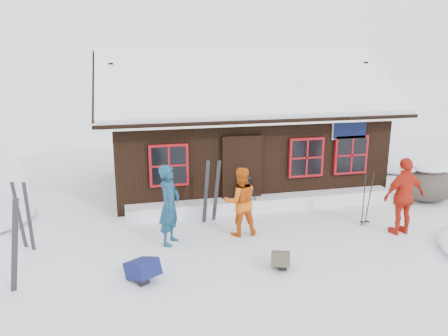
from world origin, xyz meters
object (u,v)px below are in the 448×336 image
at_px(boulder, 430,184).
at_px(backpack_olive, 280,262).
at_px(skier_crouched, 247,193).
at_px(backpack_blue, 143,273).
at_px(skier_teal, 169,205).
at_px(ski_poles, 366,200).
at_px(skier_orange_right, 404,196).
at_px(ski_pair_left, 5,249).
at_px(skier_orange_left, 240,201).

relative_size(boulder, backpack_olive, 3.46).
height_order(skier_crouched, backpack_blue, skier_crouched).
bearing_deg(skier_teal, ski_poles, -60.68).
height_order(skier_orange_right, ski_pair_left, skier_orange_right).
distance_m(ski_poles, backpack_blue, 5.86).
height_order(skier_orange_left, boulder, skier_orange_left).
xyz_separation_m(skier_crouched, backpack_blue, (-2.99, -3.21, -0.34)).
height_order(skier_orange_left, ski_poles, skier_orange_left).
xyz_separation_m(skier_orange_right, backpack_blue, (-6.18, -0.86, -0.77)).
distance_m(boulder, backpack_olive, 6.43).
relative_size(skier_teal, skier_orange_left, 1.12).
bearing_deg(ski_poles, skier_orange_right, -51.20).
xyz_separation_m(ski_poles, backpack_olive, (-2.90, -1.68, -0.53)).
bearing_deg(skier_orange_left, skier_orange_right, 168.53).
distance_m(skier_orange_left, skier_crouched, 1.65).
xyz_separation_m(skier_teal, skier_orange_left, (1.68, 0.13, -0.10)).
height_order(skier_teal, backpack_blue, skier_teal).
bearing_deg(skier_orange_right, backpack_olive, 11.22).
height_order(ski_pair_left, backpack_olive, ski_pair_left).
bearing_deg(ski_poles, ski_pair_left, -169.73).
xyz_separation_m(skier_orange_left, skier_orange_right, (3.78, -0.84, 0.11)).
bearing_deg(skier_crouched, boulder, -1.40).
distance_m(skier_orange_left, boulder, 6.16).
height_order(boulder, backpack_blue, boulder).
xyz_separation_m(boulder, backpack_olive, (-5.72, -2.92, -0.37)).
bearing_deg(skier_orange_right, skier_teal, -12.35).
bearing_deg(backpack_olive, skier_teal, 161.68).
distance_m(skier_crouched, ski_pair_left, 6.19).
bearing_deg(backpack_olive, ski_poles, 52.15).
xyz_separation_m(boulder, ski_pair_left, (-10.80, -2.68, 0.36)).
distance_m(skier_orange_right, ski_poles, 0.92).
bearing_deg(boulder, skier_orange_right, -139.76).
bearing_deg(ski_pair_left, backpack_olive, -22.81).
xyz_separation_m(ski_pair_left, backpack_olive, (5.08, -0.24, -0.73)).
distance_m(boulder, ski_poles, 3.09).
relative_size(skier_crouched, backpack_blue, 1.68).
relative_size(skier_teal, ski_poles, 1.32).
height_order(skier_teal, skier_orange_left, skier_teal).
xyz_separation_m(skier_teal, ski_pair_left, (-3.06, -1.47, -0.06)).
bearing_deg(skier_orange_left, skier_teal, 5.40).
relative_size(skier_orange_right, backpack_blue, 3.08).
bearing_deg(backpack_blue, ski_poles, -15.87).
height_order(boulder, ski_pair_left, ski_pair_left).
bearing_deg(skier_orange_left, backpack_blue, 36.44).
relative_size(skier_orange_left, boulder, 0.97).
bearing_deg(skier_orange_left, ski_poles, 178.30).
xyz_separation_m(skier_orange_left, boulder, (6.05, 1.08, -0.32)).
height_order(skier_orange_left, skier_orange_right, skier_orange_right).
bearing_deg(ski_poles, backpack_blue, -164.61).
bearing_deg(boulder, skier_teal, -171.09).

